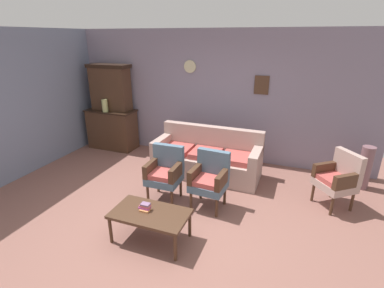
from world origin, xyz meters
TOP-DOWN VIEW (x-y plane):
  - ground_plane at (0.00, 0.00)m, footprint 7.68×7.68m
  - wall_back_with_decor at (0.00, 2.63)m, footprint 6.40×0.09m
  - side_cabinet at (-2.47, 2.25)m, footprint 1.16×0.55m
  - cabinet_upper_hutch at (-2.47, 2.33)m, footprint 0.99×0.38m
  - vase_on_cabinet at (-2.48, 2.08)m, footprint 0.13×0.13m
  - floral_couch at (0.10, 1.68)m, footprint 2.04×0.83m
  - armchair_near_couch_end at (-0.27, 0.59)m, footprint 0.53×0.50m
  - armchair_by_doorway at (0.48, 0.63)m, footprint 0.55×0.53m
  - wingback_chair_by_fireplace at (2.34, 1.34)m, footprint 0.71×0.71m
  - coffee_table at (-0.00, -0.42)m, footprint 1.00×0.56m
  - book_stack_on_table at (-0.08, -0.39)m, footprint 0.15×0.11m
  - floor_vase_by_wall at (2.85, 2.15)m, footprint 0.22×0.22m

SIDE VIEW (x-z plane):
  - ground_plane at x=0.00m, z-range 0.00..0.00m
  - floral_couch at x=0.10m, z-range -0.12..0.78m
  - coffee_table at x=0.00m, z-range 0.17..0.59m
  - floor_vase_by_wall at x=2.85m, z-range 0.00..0.78m
  - book_stack_on_table at x=-0.08m, z-range 0.42..0.51m
  - side_cabinet at x=-2.47m, z-range 0.00..0.93m
  - armchair_near_couch_end at x=-0.27m, z-range 0.05..0.95m
  - armchair_by_doorway at x=0.48m, z-range 0.05..0.95m
  - wingback_chair_by_fireplace at x=2.34m, z-range 0.05..0.95m
  - vase_on_cabinet at x=-2.48m, z-range 0.93..1.21m
  - wall_back_with_decor at x=0.00m, z-range 0.00..2.70m
  - cabinet_upper_hutch at x=-2.47m, z-range 0.94..1.97m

